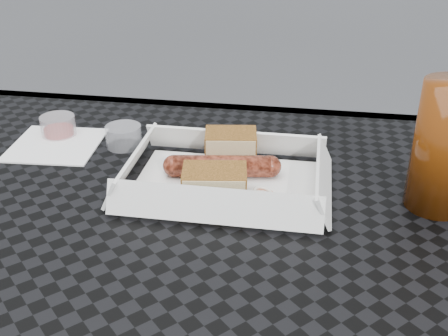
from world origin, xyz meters
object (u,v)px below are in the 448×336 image
object	(u,v)px
patio_table	(124,292)
food_tray	(225,184)
drink_glass	(446,147)
bratwurst	(222,166)

from	to	relation	value
patio_table	food_tray	bearing A→B (deg)	53.14
food_tray	drink_glass	bearing A→B (deg)	-1.09
patio_table	food_tray	xyz separation A→B (m)	(0.09, 0.13, 0.08)
bratwurst	drink_glass	bearing A→B (deg)	-4.99
patio_table	drink_glass	world-z (taller)	drink_glass
drink_glass	patio_table	bearing A→B (deg)	-160.44
drink_glass	bratwurst	bearing A→B (deg)	175.01
bratwurst	drink_glass	world-z (taller)	drink_glass
food_tray	drink_glass	world-z (taller)	drink_glass
patio_table	food_tray	distance (m)	0.18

